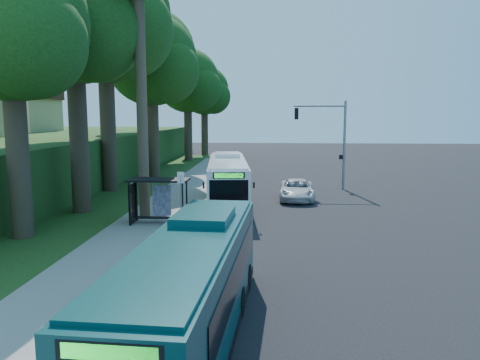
# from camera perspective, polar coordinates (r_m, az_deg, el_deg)

# --- Properties ---
(ground) EXTENTS (140.00, 140.00, 0.00)m
(ground) POSITION_cam_1_polar(r_m,az_deg,el_deg) (28.04, 5.78, -4.30)
(ground) COLOR black
(ground) RESTS_ON ground
(sidewalk) EXTENTS (4.50, 70.00, 0.12)m
(sidewalk) POSITION_cam_1_polar(r_m,az_deg,el_deg) (28.69, -8.98, -3.96)
(sidewalk) COLOR gray
(sidewalk) RESTS_ON ground
(red_curb) EXTENTS (0.25, 30.00, 0.13)m
(red_curb) POSITION_cam_1_polar(r_m,az_deg,el_deg) (24.43, -5.74, -6.00)
(red_curb) COLOR maroon
(red_curb) RESTS_ON ground
(grass_verge) EXTENTS (8.00, 70.00, 0.06)m
(grass_verge) POSITION_cam_1_polar(r_m,az_deg,el_deg) (35.01, -16.33, -2.06)
(grass_verge) COLOR #234719
(grass_verge) RESTS_ON ground
(bus_shelter) EXTENTS (3.20, 1.51, 2.55)m
(bus_shelter) POSITION_cam_1_polar(r_m,az_deg,el_deg) (25.63, -10.36, -1.46)
(bus_shelter) COLOR black
(bus_shelter) RESTS_ON ground
(stop_sign_pole) EXTENTS (0.35, 0.06, 3.17)m
(stop_sign_pole) POSITION_cam_1_polar(r_m,az_deg,el_deg) (23.12, -7.19, -1.72)
(stop_sign_pole) COLOR gray
(stop_sign_pole) RESTS_ON ground
(traffic_signal_pole) EXTENTS (4.10, 0.30, 7.00)m
(traffic_signal_pole) POSITION_cam_1_polar(r_m,az_deg,el_deg) (37.72, 11.10, 5.54)
(traffic_signal_pole) COLOR gray
(traffic_signal_pole) RESTS_ON ground
(hillside_backdrop) EXTENTS (24.00, 60.00, 8.80)m
(hillside_backdrop) POSITION_cam_1_polar(r_m,az_deg,el_deg) (49.53, -27.01, 3.08)
(hillside_backdrop) COLOR #234719
(hillside_backdrop) RESTS_ON ground
(tree_0) EXTENTS (8.40, 8.00, 15.70)m
(tree_0) POSITION_cam_1_polar(r_m,az_deg,el_deg) (30.07, -19.49, 17.61)
(tree_0) COLOR #382B1E
(tree_0) RESTS_ON ground
(tree_1) EXTENTS (10.50, 10.00, 18.26)m
(tree_1) POSITION_cam_1_polar(r_m,az_deg,el_deg) (38.04, -16.08, 17.97)
(tree_1) COLOR #382B1E
(tree_1) RESTS_ON ground
(tree_2) EXTENTS (8.82, 8.40, 15.12)m
(tree_2) POSITION_cam_1_polar(r_m,az_deg,el_deg) (44.91, -10.61, 13.67)
(tree_2) COLOR #382B1E
(tree_2) RESTS_ON ground
(tree_3) EXTENTS (10.08, 9.60, 17.28)m
(tree_3) POSITION_cam_1_polar(r_m,az_deg,el_deg) (53.27, -10.62, 14.39)
(tree_3) COLOR #382B1E
(tree_3) RESTS_ON ground
(tree_4) EXTENTS (8.40, 8.00, 14.14)m
(tree_4) POSITION_cam_1_polar(r_m,az_deg,el_deg) (60.37, -6.33, 11.57)
(tree_4) COLOR #382B1E
(tree_4) RESTS_ON ground
(tree_5) EXTENTS (7.35, 7.00, 12.86)m
(tree_5) POSITION_cam_1_polar(r_m,az_deg,el_deg) (68.07, -4.31, 10.55)
(tree_5) COLOR #382B1E
(tree_5) RESTS_ON ground
(tree_6) EXTENTS (7.56, 7.20, 13.74)m
(tree_6) POSITION_cam_1_polar(r_m,az_deg,el_deg) (24.70, -26.10, 15.93)
(tree_6) COLOR #382B1E
(tree_6) RESTS_ON ground
(white_bus) EXTENTS (3.53, 11.41, 3.34)m
(white_bus) POSITION_cam_1_polar(r_m,az_deg,el_deg) (30.57, -1.52, -0.13)
(white_bus) COLOR white
(white_bus) RESTS_ON ground
(teal_bus) EXTENTS (2.83, 10.74, 3.17)m
(teal_bus) POSITION_cam_1_polar(r_m,az_deg,el_deg) (12.51, -5.86, -12.78)
(teal_bus) COLOR #0B3D3E
(teal_bus) RESTS_ON ground
(pickup) EXTENTS (2.55, 5.16, 1.41)m
(pickup) POSITION_cam_1_polar(r_m,az_deg,el_deg) (33.12, 6.93, -1.17)
(pickup) COLOR silver
(pickup) RESTS_ON ground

